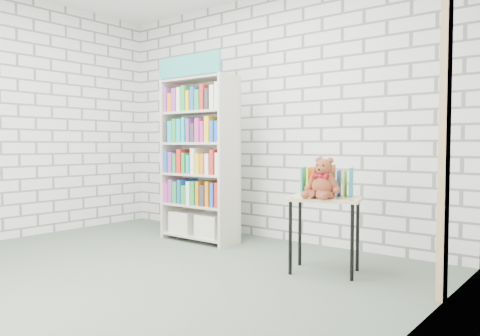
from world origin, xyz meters
The scene contains 7 objects.
ground centered at (0.00, 0.00, 0.00)m, with size 4.50×4.50×0.00m, color #4B584A.
room_shell centered at (0.00, 0.00, 1.78)m, with size 4.52×4.02×2.81m.
bookshelf centered at (-0.47, 1.36, 0.93)m, with size 0.91×0.35×2.04m.
display_table centered at (1.25, 1.06, 0.55)m, with size 0.69×0.57×0.64m.
table_books centered at (1.23, 1.15, 0.76)m, with size 0.45×0.30×0.25m.
teddy_bear centered at (1.28, 0.97, 0.77)m, with size 0.31×0.29×0.34m.
door_trim centered at (2.23, 0.95, 1.05)m, with size 0.05×0.12×2.10m, color tan.
Camera 1 is at (3.13, -2.42, 1.07)m, focal length 35.00 mm.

